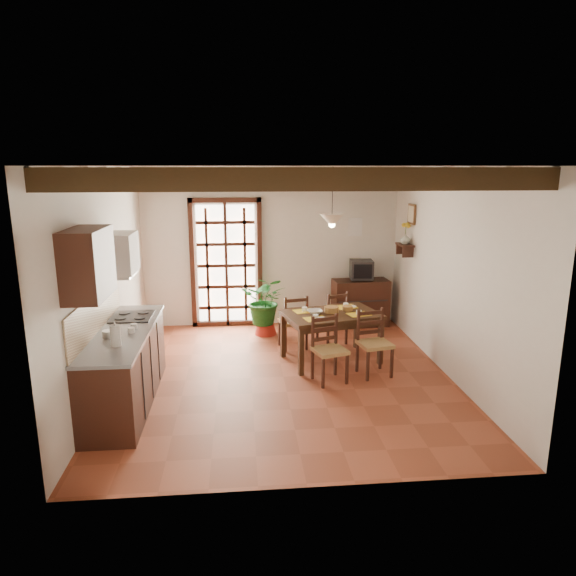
{
  "coord_description": "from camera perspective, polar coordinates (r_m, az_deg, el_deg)",
  "views": [
    {
      "loc": [
        -0.55,
        -6.52,
        2.79
      ],
      "look_at": [
        0.1,
        0.4,
        1.15
      ],
      "focal_mm": 32.0,
      "sensor_mm": 36.0,
      "label": 1
    }
  ],
  "objects": [
    {
      "name": "plant_pot",
      "position": [
        8.81,
        -2.51,
        -4.45
      ],
      "size": [
        0.37,
        0.37,
        0.23
      ],
      "primitive_type": "cone",
      "color": "maroon",
      "rests_on": "ground_plane"
    },
    {
      "name": "pendant_lamp",
      "position": [
        7.32,
        4.91,
        7.65
      ],
      "size": [
        0.36,
        0.36,
        0.84
      ],
      "color": "black",
      "rests_on": "room_shell"
    },
    {
      "name": "fuse_box",
      "position": [
        9.29,
        7.47,
        6.74
      ],
      "size": [
        0.25,
        0.03,
        0.32
      ],
      "primitive_type": "cube",
      "color": "white",
      "rests_on": "room_shell"
    },
    {
      "name": "ceiling_beams",
      "position": [
        6.54,
        -0.56,
        12.41
      ],
      "size": [
        4.5,
        4.34,
        0.2
      ],
      "color": "black",
      "rests_on": "room_shell"
    },
    {
      "name": "range_hood",
      "position": [
        6.72,
        -18.23,
        3.58
      ],
      "size": [
        0.38,
        0.6,
        0.54
      ],
      "color": "white",
      "rests_on": "room_shell"
    },
    {
      "name": "wall_shelf",
      "position": [
        8.65,
        12.86,
        4.44
      ],
      "size": [
        0.2,
        0.42,
        0.2
      ],
      "color": "black",
      "rests_on": "room_shell"
    },
    {
      "name": "kitchen_counter",
      "position": [
        6.51,
        -17.65,
        -8.23
      ],
      "size": [
        0.64,
        2.25,
        1.38
      ],
      "color": "black",
      "rests_on": "ground_plane"
    },
    {
      "name": "table_setting",
      "position": [
        7.47,
        4.84,
        -2.73
      ],
      "size": [
        0.98,
        0.65,
        0.09
      ],
      "rotation": [
        0.0,
        0.0,
        0.25
      ],
      "color": "yellow",
      "rests_on": "dining_table"
    },
    {
      "name": "dining_table",
      "position": [
        7.5,
        4.83,
        -3.46
      ],
      "size": [
        1.52,
        1.17,
        0.73
      ],
      "rotation": [
        0.0,
        0.0,
        0.25
      ],
      "color": "#341F11",
      "rests_on": "ground_plane"
    },
    {
      "name": "framed_picture",
      "position": [
        8.61,
        13.57,
        7.99
      ],
      "size": [
        0.03,
        0.32,
        0.32
      ],
      "color": "brown",
      "rests_on": "room_shell"
    },
    {
      "name": "shelf_flowers",
      "position": [
        8.6,
        12.98,
        6.73
      ],
      "size": [
        0.14,
        0.14,
        0.36
      ],
      "color": "yellow",
      "rests_on": "shelf_vase"
    },
    {
      "name": "french_door",
      "position": [
        9.11,
        -6.87,
        2.98
      ],
      "size": [
        1.26,
        0.11,
        2.32
      ],
      "color": "white",
      "rests_on": "ground_plane"
    },
    {
      "name": "chair_far_right",
      "position": [
        8.34,
        4.93,
        -4.33
      ],
      "size": [
        0.52,
        0.51,
        0.88
      ],
      "rotation": [
        0.0,
        0.0,
        3.53
      ],
      "color": "#A37C45",
      "rests_on": "ground_plane"
    },
    {
      "name": "ground_plane",
      "position": [
        7.11,
        -0.51,
        -9.82
      ],
      "size": [
        5.0,
        5.0,
        0.0
      ],
      "primitive_type": "plane",
      "color": "brown"
    },
    {
      "name": "room_shell",
      "position": [
        6.61,
        -0.54,
        4.81
      ],
      "size": [
        4.52,
        5.02,
        2.81
      ],
      "color": "silver",
      "rests_on": "ground_plane"
    },
    {
      "name": "upper_cabinet",
      "position": [
        5.51,
        -21.35,
        2.55
      ],
      "size": [
        0.35,
        0.8,
        0.7
      ],
      "primitive_type": "cube",
      "color": "black",
      "rests_on": "room_shell"
    },
    {
      "name": "counter_items",
      "position": [
        6.43,
        -17.78,
        -3.91
      ],
      "size": [
        0.5,
        1.43,
        0.25
      ],
      "color": "black",
      "rests_on": "kitchen_counter"
    },
    {
      "name": "chair_near_right",
      "position": [
        7.18,
        9.53,
        -7.35
      ],
      "size": [
        0.49,
        0.47,
        0.9
      ],
      "rotation": [
        0.0,
        0.0,
        0.2
      ],
      "color": "#A37C45",
      "rests_on": "ground_plane"
    },
    {
      "name": "potted_plant",
      "position": [
        8.68,
        -2.54,
        -1.55
      ],
      "size": [
        2.32,
        2.12,
        2.19
      ],
      "primitive_type": "imported",
      "rotation": [
        0.0,
        0.0,
        -0.25
      ],
      "color": "#144C19",
      "rests_on": "ground_plane"
    },
    {
      "name": "chair_near_left",
      "position": [
        6.89,
        4.59,
        -8.15
      ],
      "size": [
        0.5,
        0.49,
        0.88
      ],
      "rotation": [
        0.0,
        0.0,
        0.3
      ],
      "color": "#A37C45",
      "rests_on": "ground_plane"
    },
    {
      "name": "sideboard",
      "position": [
        9.3,
        8.04,
        -1.62
      ],
      "size": [
        1.01,
        0.5,
        0.83
      ],
      "primitive_type": "cube",
      "rotation": [
        0.0,
        0.0,
        0.06
      ],
      "color": "black",
      "rests_on": "ground_plane"
    },
    {
      "name": "table_bowl",
      "position": [
        7.42,
        3.0,
        -2.65
      ],
      "size": [
        0.23,
        0.23,
        0.05
      ],
      "primitive_type": "imported",
      "rotation": [
        0.0,
        0.0,
        0.06
      ],
      "color": "white",
      "rests_on": "dining_table"
    },
    {
      "name": "chair_far_left",
      "position": [
        8.09,
        0.58,
        -4.84
      ],
      "size": [
        0.47,
        0.46,
        0.87
      ],
      "rotation": [
        0.0,
        0.0,
        3.35
      ],
      "color": "#A37C45",
      "rests_on": "ground_plane"
    },
    {
      "name": "shelf_vase",
      "position": [
        8.63,
        12.9,
        5.36
      ],
      "size": [
        0.15,
        0.15,
        0.15
      ],
      "primitive_type": "imported",
      "color": "#B2BFB2",
      "rests_on": "wall_shelf"
    },
    {
      "name": "crt_tv",
      "position": [
        9.16,
        8.17,
        2.04
      ],
      "size": [
        0.42,
        0.39,
        0.33
      ],
      "rotation": [
        0.0,
        0.0,
        -0.09
      ],
      "color": "black",
      "rests_on": "sideboard"
    }
  ]
}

